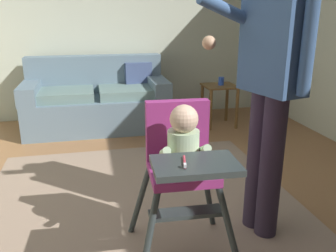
% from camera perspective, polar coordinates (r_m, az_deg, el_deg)
% --- Properties ---
extents(ground, '(6.13, 6.98, 0.10)m').
position_cam_1_polar(ground, '(2.65, -2.51, -14.94)').
color(ground, '#94653E').
extents(wall_far, '(5.33, 0.06, 2.53)m').
position_cam_1_polar(wall_far, '(4.94, -8.42, 16.17)').
color(wall_far, beige).
rests_on(wall_far, ground).
extents(area_rug, '(2.34, 2.78, 0.01)m').
position_cam_1_polar(area_rug, '(2.57, -3.44, -14.70)').
color(area_rug, gray).
rests_on(area_rug, ground).
extents(couch, '(1.71, 0.86, 0.86)m').
position_cam_1_polar(couch, '(4.52, -11.20, 3.96)').
color(couch, slate).
rests_on(couch, ground).
extents(high_chair, '(0.64, 0.75, 0.93)m').
position_cam_1_polar(high_chair, '(1.95, 2.30, -4.61)').
color(high_chair, '#2E3738').
rests_on(high_chair, ground).
extents(adult_standing, '(0.59, 0.49, 1.70)m').
position_cam_1_polar(adult_standing, '(2.19, 16.04, 6.13)').
color(adult_standing, '#302639').
rests_on(adult_standing, ground).
extents(side_table, '(0.40, 0.40, 0.52)m').
position_cam_1_polar(side_table, '(4.52, 8.21, 4.74)').
color(side_table, brown).
rests_on(side_table, ground).
extents(sippy_cup, '(0.07, 0.07, 0.10)m').
position_cam_1_polar(sippy_cup, '(4.49, 8.49, 7.11)').
color(sippy_cup, '#284CB7').
rests_on(sippy_cup, side_table).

